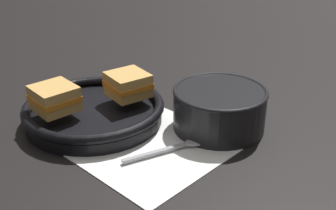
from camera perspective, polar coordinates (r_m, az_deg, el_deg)
ground_plane at (r=0.81m, az=1.13°, el=-2.75°), size 4.00×4.00×0.00m
napkin at (r=0.73m, az=-1.34°, el=-6.05°), size 0.26×0.22×0.00m
soup_bowl at (r=0.79m, az=6.97°, el=-0.21°), size 0.17×0.17×0.08m
spoon at (r=0.74m, az=2.49°, el=-5.32°), size 0.17×0.08×0.01m
skillet at (r=0.83m, az=-9.95°, el=-0.87°), size 0.27×0.27×0.04m
sandwich_near_left at (r=0.80m, az=-15.13°, el=0.92°), size 0.08×0.09×0.05m
sandwich_near_right at (r=0.83m, az=-5.44°, el=2.78°), size 0.09×0.09×0.05m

